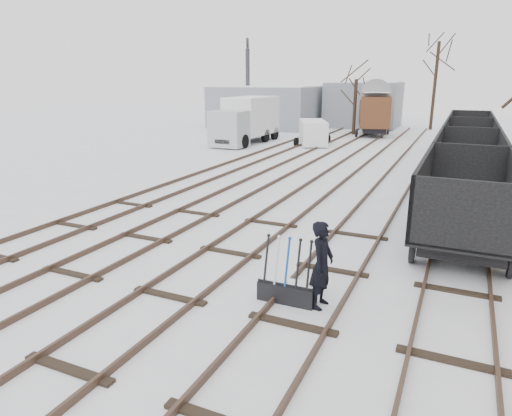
# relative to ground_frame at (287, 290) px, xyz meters

# --- Properties ---
(ground) EXTENTS (120.00, 120.00, 0.00)m
(ground) POSITION_rel_ground_frame_xyz_m (-2.52, -0.94, -0.28)
(ground) COLOR white
(ground) RESTS_ON ground
(tracks) EXTENTS (13.90, 52.00, 0.16)m
(tracks) POSITION_rel_ground_frame_xyz_m (-2.52, 12.73, -0.21)
(tracks) COLOR black
(tracks) RESTS_ON ground
(shed_left) EXTENTS (10.00, 8.00, 4.10)m
(shed_left) POSITION_rel_ground_frame_xyz_m (-15.52, 35.06, 1.76)
(shed_left) COLOR gray
(shed_left) RESTS_ON ground
(shed_right) EXTENTS (7.00, 6.00, 4.50)m
(shed_right) POSITION_rel_ground_frame_xyz_m (-6.52, 39.06, 1.96)
(shed_right) COLOR gray
(shed_right) RESTS_ON ground
(ground_frame) EXTENTS (1.30, 0.43, 1.49)m
(ground_frame) POSITION_rel_ground_frame_xyz_m (0.00, 0.00, 0.00)
(ground_frame) COLOR black
(ground_frame) RESTS_ON ground
(worker) EXTENTS (0.51, 0.74, 1.96)m
(worker) POSITION_rel_ground_frame_xyz_m (0.75, 0.10, 0.69)
(worker) COLOR black
(worker) RESTS_ON ground
(freight_wagon_a) EXTENTS (2.58, 6.44, 2.63)m
(freight_wagon_a) POSITION_rel_ground_frame_xyz_m (3.48, 5.59, 0.72)
(freight_wagon_a) COLOR black
(freight_wagon_a) RESTS_ON ground
(freight_wagon_b) EXTENTS (2.58, 6.44, 2.63)m
(freight_wagon_b) POSITION_rel_ground_frame_xyz_m (3.48, 11.99, 0.72)
(freight_wagon_b) COLOR black
(freight_wagon_b) RESTS_ON ground
(freight_wagon_c) EXTENTS (2.58, 6.44, 2.63)m
(freight_wagon_c) POSITION_rel_ground_frame_xyz_m (3.48, 18.39, 0.72)
(freight_wagon_c) COLOR black
(freight_wagon_c) RESTS_ON ground
(freight_wagon_d) EXTENTS (2.58, 6.44, 2.63)m
(freight_wagon_d) POSITION_rel_ground_frame_xyz_m (3.48, 24.79, 0.72)
(freight_wagon_d) COLOR black
(freight_wagon_d) RESTS_ON ground
(box_van_wagon) EXTENTS (3.69, 5.36, 3.73)m
(box_van_wagon) POSITION_rel_ground_frame_xyz_m (-4.10, 31.79, 1.89)
(box_van_wagon) COLOR black
(box_van_wagon) RESTS_ON ground
(lorry) EXTENTS (2.65, 7.69, 3.46)m
(lorry) POSITION_rel_ground_frame_xyz_m (-12.09, 23.03, 1.50)
(lorry) COLOR black
(lorry) RESTS_ON ground
(panel_van) EXTENTS (3.27, 4.47, 1.81)m
(panel_van) POSITION_rel_ground_frame_xyz_m (-7.16, 24.28, 0.66)
(panel_van) COLOR white
(panel_van) RESTS_ON ground
(crane) EXTENTS (2.28, 5.13, 8.65)m
(crane) POSITION_rel_ground_frame_xyz_m (-17.33, 34.47, 1.99)
(crane) COLOR #313137
(crane) RESTS_ON ground
(tree_far_left) EXTENTS (0.30, 0.30, 4.76)m
(tree_far_left) POSITION_rel_ground_frame_xyz_m (-5.86, 32.09, 2.10)
(tree_far_left) COLOR black
(tree_far_left) RESTS_ON ground
(tree_far_right) EXTENTS (0.30, 0.30, 8.14)m
(tree_far_right) POSITION_rel_ground_frame_xyz_m (0.09, 39.17, 3.78)
(tree_far_right) COLOR black
(tree_far_right) RESTS_ON ground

